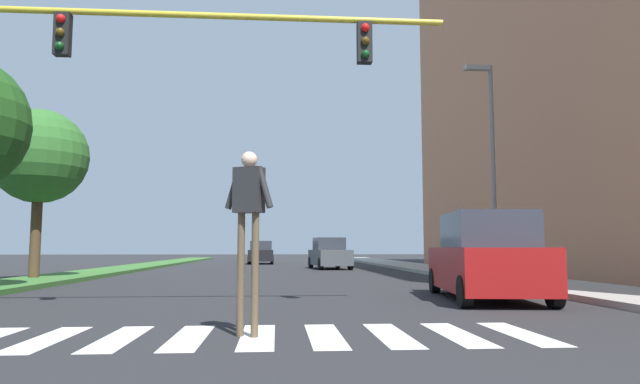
{
  "coord_description": "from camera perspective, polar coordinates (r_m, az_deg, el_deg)",
  "views": [
    {
      "loc": [
        0.24,
        -0.64,
        1.18
      ],
      "look_at": [
        1.52,
        15.94,
        2.83
      ],
      "focal_mm": 31.6,
      "sensor_mm": 36.0,
      "label": 1
    }
  ],
  "objects": [
    {
      "name": "ground_plane",
      "position": [
        30.67,
        -4.88,
        -7.84
      ],
      "size": [
        140.0,
        140.0,
        0.0
      ],
      "primitive_type": "plane",
      "color": "#262628"
    },
    {
      "name": "crosswalk",
      "position": [
        7.76,
        -6.34,
        -14.34
      ],
      "size": [
        7.65,
        2.2,
        0.01
      ],
      "color": "silver",
      "rests_on": "ground_plane"
    },
    {
      "name": "median_strip",
      "position": [
        29.74,
        -20.06,
        -7.45
      ],
      "size": [
        2.4,
        64.0,
        0.15
      ],
      "primitive_type": "cube",
      "color": "#386B2D",
      "rests_on": "ground_plane"
    },
    {
      "name": "tree_far",
      "position": [
        22.31,
        -26.53,
        3.19
      ],
      "size": [
        3.33,
        3.33,
        5.93
      ],
      "color": "#4C3823",
      "rests_on": "median_strip"
    },
    {
      "name": "sidewalk_right",
      "position": [
        29.77,
        11.42,
        -7.67
      ],
      "size": [
        3.0,
        64.0,
        0.15
      ],
      "primitive_type": "cube",
      "color": "#9E9991",
      "rests_on": "ground_plane"
    },
    {
      "name": "traffic_light_gantry",
      "position": [
        11.55,
        -24.5,
        11.12
      ],
      "size": [
        10.33,
        0.3,
        6.0
      ],
      "color": "gold",
      "rests_on": "median_strip"
    },
    {
      "name": "street_lamp_right",
      "position": [
        20.69,
        16.85,
        4.09
      ],
      "size": [
        1.02,
        0.24,
        7.5
      ],
      "color": "slate",
      "rests_on": "sidewalk_right"
    },
    {
      "name": "pedestrian_performer",
      "position": [
        7.69,
        -7.24,
        -2.02
      ],
      "size": [
        0.7,
        0.43,
        2.49
      ],
      "color": "brown",
      "rests_on": "ground_plane"
    },
    {
      "name": "suv_crossing",
      "position": [
        13.47,
        16.44,
        -6.49
      ],
      "size": [
        2.47,
        4.79,
        1.97
      ],
      "color": "maroon",
      "rests_on": "ground_plane"
    },
    {
      "name": "sedan_midblock",
      "position": [
        31.67,
        0.97,
        -6.34
      ],
      "size": [
        2.22,
        4.28,
        1.74
      ],
      "color": "#474C51",
      "rests_on": "ground_plane"
    },
    {
      "name": "sedan_distant",
      "position": [
        41.62,
        -5.97,
        -6.19
      ],
      "size": [
        1.81,
        4.27,
        1.67
      ],
      "color": "black",
      "rests_on": "ground_plane"
    }
  ]
}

